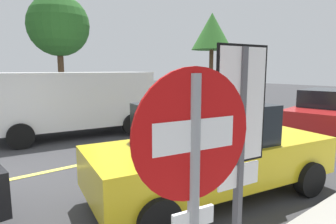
% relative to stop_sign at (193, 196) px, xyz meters
% --- Properties ---
extents(ground_plane, '(80.00, 80.00, 0.00)m').
position_rel_stop_sign_xyz_m(ground_plane, '(-0.12, 5.44, -1.60)').
color(ground_plane, '#38383A').
extents(lane_marking_centre, '(28.00, 0.16, 0.01)m').
position_rel_stop_sign_xyz_m(lane_marking_centre, '(2.88, 5.44, -1.59)').
color(lane_marking_centre, '#E0D14C').
extents(stop_sign, '(0.75, 0.14, 2.34)m').
position_rel_stop_sign_xyz_m(stop_sign, '(0.00, 0.00, 0.00)').
color(stop_sign, gray).
rests_on(stop_sign, ground_plane).
extents(speed_limit_sign, '(0.54, 0.10, 2.52)m').
position_rel_stop_sign_xyz_m(speed_limit_sign, '(0.86, 0.34, 0.17)').
color(speed_limit_sign, '#4C4C51').
rests_on(speed_limit_sign, ground_plane).
extents(white_van, '(5.43, 2.85, 2.20)m').
position_rel_stop_sign_xyz_m(white_van, '(2.41, 8.63, -0.33)').
color(white_van, white).
rests_on(white_van, ground_plane).
extents(car_red_crossing, '(4.56, 2.60, 1.56)m').
position_rel_stop_sign_xyz_m(car_red_crossing, '(10.01, 3.47, -0.81)').
color(car_red_crossing, red).
rests_on(car_red_crossing, ground_plane).
extents(car_yellow_behind_van, '(4.78, 2.59, 1.71)m').
position_rel_stop_sign_xyz_m(car_yellow_behind_van, '(2.63, 2.33, -0.75)').
color(car_yellow_behind_van, gold).
rests_on(car_yellow_behind_van, ground_plane).
extents(tree_left_verge, '(2.80, 2.80, 5.70)m').
position_rel_stop_sign_xyz_m(tree_left_verge, '(3.33, 12.66, 2.67)').
color(tree_left_verge, '#513823').
rests_on(tree_left_verge, ground_plane).
extents(tree_right_verge, '(2.84, 2.84, 6.18)m').
position_rel_stop_sign_xyz_m(tree_right_verge, '(14.04, 13.14, 3.28)').
color(tree_right_verge, '#513823').
rests_on(tree_right_verge, ground_plane).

